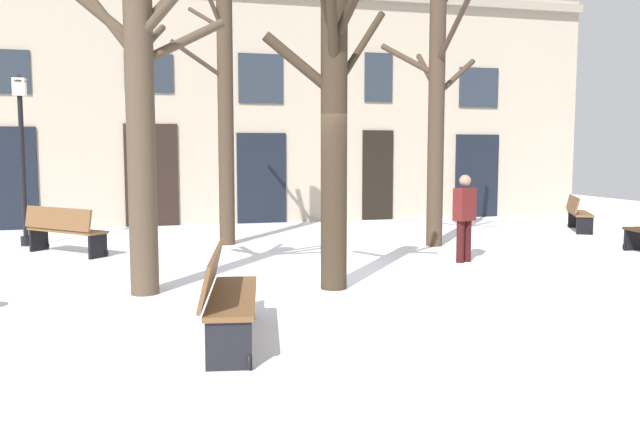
# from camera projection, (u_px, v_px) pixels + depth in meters

# --- Properties ---
(ground_plane) EXTENTS (31.27, 31.27, 0.00)m
(ground_plane) POSITION_uv_depth(u_px,v_px,m) (344.00, 276.00, 10.16)
(ground_plane) COLOR white
(building_facade) EXTENTS (19.55, 0.60, 6.52)m
(building_facade) POSITION_uv_depth(u_px,v_px,m) (262.00, 103.00, 17.51)
(building_facade) COLOR tan
(building_facade) RESTS_ON ground
(tree_near_facade) EXTENTS (1.41, 1.57, 5.43)m
(tree_near_facade) POSITION_uv_depth(u_px,v_px,m) (225.00, 110.00, 13.31)
(tree_near_facade) COLOR #423326
(tree_near_facade) RESTS_ON ground
(tree_center) EXTENTS (1.85, 1.27, 4.57)m
(tree_center) POSITION_uv_depth(u_px,v_px,m) (333.00, 131.00, 8.98)
(tree_center) COLOR #382B1E
(tree_center) RESTS_ON ground
(tree_foreground) EXTENTS (2.10, 2.80, 5.92)m
(tree_foreground) POSITION_uv_depth(u_px,v_px,m) (437.00, 105.00, 13.13)
(tree_foreground) COLOR #423326
(tree_foreground) RESTS_ON ground
(tree_right_of_center) EXTENTS (2.36, 1.73, 4.87)m
(tree_right_of_center) POSITION_uv_depth(u_px,v_px,m) (141.00, 118.00, 8.66)
(tree_right_of_center) COLOR #4C3D2D
(tree_right_of_center) RESTS_ON ground
(streetlamp) EXTENTS (0.30, 0.30, 3.54)m
(streetlamp) POSITION_uv_depth(u_px,v_px,m) (22.00, 142.00, 13.16)
(streetlamp) COLOR black
(streetlamp) RESTS_ON ground
(bench_near_center_tree) EXTENTS (1.12, 1.56, 0.87)m
(bench_near_center_tree) POSITION_uv_depth(u_px,v_px,m) (578.00, 213.00, 15.81)
(bench_near_center_tree) COLOR brown
(bench_near_center_tree) RESTS_ON ground
(bench_near_lamp) EXTENTS (0.82, 1.96, 0.97)m
(bench_near_lamp) POSITION_uv_depth(u_px,v_px,m) (226.00, 294.00, 6.61)
(bench_near_lamp) COLOR brown
(bench_near_lamp) RESTS_ON ground
(bench_far_corner) EXTENTS (1.63, 1.64, 0.93)m
(bench_far_corner) POSITION_uv_depth(u_px,v_px,m) (64.00, 230.00, 12.17)
(bench_far_corner) COLOR brown
(bench_far_corner) RESTS_ON ground
(person_by_shop_door) EXTENTS (0.43, 0.34, 1.56)m
(person_by_shop_door) POSITION_uv_depth(u_px,v_px,m) (464.00, 215.00, 11.33)
(person_by_shop_door) COLOR #350F0F
(person_by_shop_door) RESTS_ON ground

